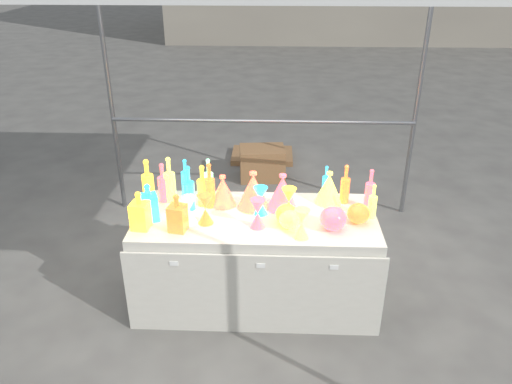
{
  "coord_description": "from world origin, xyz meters",
  "views": [
    {
      "loc": [
        0.13,
        -3.25,
        2.58
      ],
      "look_at": [
        0.0,
        0.0,
        0.95
      ],
      "focal_mm": 35.0,
      "sensor_mm": 36.0,
      "label": 1
    }
  ],
  "objects_px": {
    "globe_0": "(287,216)",
    "cardboard_box_closed": "(262,163)",
    "decanter_0": "(140,210)",
    "hourglass_0": "(205,209)",
    "bottle_0": "(148,181)",
    "display_table": "(256,258)",
    "lampshade_0": "(223,190)"
  },
  "relations": [
    {
      "from": "display_table",
      "to": "lampshade_0",
      "type": "distance_m",
      "value": 0.59
    },
    {
      "from": "hourglass_0",
      "to": "globe_0",
      "type": "height_order",
      "value": "hourglass_0"
    },
    {
      "from": "cardboard_box_closed",
      "to": "hourglass_0",
      "type": "xyz_separation_m",
      "value": [
        -0.34,
        -2.41,
        0.67
      ]
    },
    {
      "from": "cardboard_box_closed",
      "to": "globe_0",
      "type": "height_order",
      "value": "globe_0"
    },
    {
      "from": "display_table",
      "to": "bottle_0",
      "type": "bearing_deg",
      "value": 165.67
    },
    {
      "from": "display_table",
      "to": "hourglass_0",
      "type": "height_order",
      "value": "hourglass_0"
    },
    {
      "from": "bottle_0",
      "to": "cardboard_box_closed",
      "type": "bearing_deg",
      "value": 68.24
    },
    {
      "from": "decanter_0",
      "to": "lampshade_0",
      "type": "height_order",
      "value": "decanter_0"
    },
    {
      "from": "cardboard_box_closed",
      "to": "decanter_0",
      "type": "distance_m",
      "value": 2.72
    },
    {
      "from": "display_table",
      "to": "decanter_0",
      "type": "height_order",
      "value": "decanter_0"
    },
    {
      "from": "bottle_0",
      "to": "hourglass_0",
      "type": "height_order",
      "value": "bottle_0"
    },
    {
      "from": "display_table",
      "to": "decanter_0",
      "type": "relative_size",
      "value": 6.36
    },
    {
      "from": "display_table",
      "to": "globe_0",
      "type": "height_order",
      "value": "globe_0"
    },
    {
      "from": "cardboard_box_closed",
      "to": "lampshade_0",
      "type": "height_order",
      "value": "lampshade_0"
    },
    {
      "from": "display_table",
      "to": "cardboard_box_closed",
      "type": "xyz_separation_m",
      "value": [
        -0.02,
        2.3,
        -0.18
      ]
    },
    {
      "from": "display_table",
      "to": "bottle_0",
      "type": "xyz_separation_m",
      "value": [
        -0.85,
        0.22,
        0.55
      ]
    },
    {
      "from": "bottle_0",
      "to": "hourglass_0",
      "type": "bearing_deg",
      "value": -33.77
    },
    {
      "from": "decanter_0",
      "to": "lampshade_0",
      "type": "bearing_deg",
      "value": 41.72
    },
    {
      "from": "bottle_0",
      "to": "decanter_0",
      "type": "height_order",
      "value": "bottle_0"
    },
    {
      "from": "globe_0",
      "to": "cardboard_box_closed",
      "type": "bearing_deg",
      "value": 95.81
    },
    {
      "from": "cardboard_box_closed",
      "to": "bottle_0",
      "type": "height_order",
      "value": "bottle_0"
    },
    {
      "from": "decanter_0",
      "to": "hourglass_0",
      "type": "distance_m",
      "value": 0.46
    },
    {
      "from": "hourglass_0",
      "to": "globe_0",
      "type": "relative_size",
      "value": 1.38
    },
    {
      "from": "hourglass_0",
      "to": "lampshade_0",
      "type": "height_order",
      "value": "lampshade_0"
    },
    {
      "from": "globe_0",
      "to": "lampshade_0",
      "type": "xyz_separation_m",
      "value": [
        -0.49,
        0.28,
        0.06
      ]
    },
    {
      "from": "hourglass_0",
      "to": "display_table",
      "type": "bearing_deg",
      "value": 16.91
    },
    {
      "from": "bottle_0",
      "to": "lampshade_0",
      "type": "xyz_separation_m",
      "value": [
        0.59,
        -0.03,
        -0.06
      ]
    },
    {
      "from": "decanter_0",
      "to": "hourglass_0",
      "type": "height_order",
      "value": "decanter_0"
    },
    {
      "from": "lampshade_0",
      "to": "cardboard_box_closed",
      "type": "bearing_deg",
      "value": 95.83
    },
    {
      "from": "bottle_0",
      "to": "decanter_0",
      "type": "distance_m",
      "value": 0.42
    },
    {
      "from": "cardboard_box_closed",
      "to": "decanter_0",
      "type": "height_order",
      "value": "decanter_0"
    },
    {
      "from": "decanter_0",
      "to": "hourglass_0",
      "type": "bearing_deg",
      "value": 18.07
    }
  ]
}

